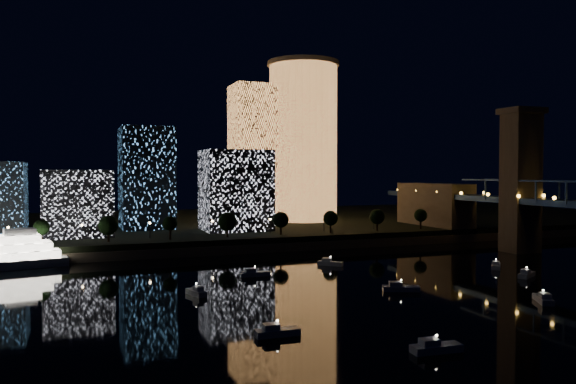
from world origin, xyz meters
name	(u,v)px	position (x,y,z in m)	size (l,w,h in m)	color
ground	(457,296)	(0.00, 0.00, 0.00)	(520.00, 520.00, 0.00)	black
far_bank	(250,224)	(0.00, 160.00, 2.50)	(420.00, 160.00, 5.00)	black
seawall	(312,245)	(0.00, 82.00, 1.50)	(420.00, 6.00, 3.00)	#6B5E4C
tower_cylindrical	(303,141)	(21.58, 143.25, 42.56)	(34.00, 34.00, 74.88)	#EE974C
tower_rectangular	(253,153)	(-1.91, 147.07, 36.65)	(19.89, 19.89, 63.30)	#EE974C
midrise_blocks	(137,189)	(-57.54, 119.39, 21.29)	(107.23, 46.44, 41.04)	white
motorboats	(405,288)	(-8.51, 8.03, 0.81)	(93.75, 83.99, 2.78)	silver
esplanade_trees	(219,222)	(-33.06, 88.00, 10.47)	(165.75, 6.54, 8.77)	black
street_lamps	(212,225)	(-34.00, 94.00, 9.02)	(132.70, 0.70, 5.65)	black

